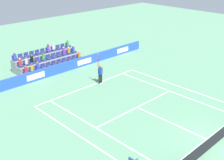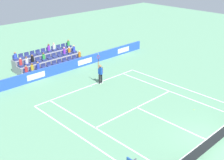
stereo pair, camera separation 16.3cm
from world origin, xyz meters
TOP-DOWN VIEW (x-y plane):
  - ground_plane at (0.00, 0.00)m, footprint 80.00×80.00m
  - line_baseline at (0.00, -11.89)m, footprint 10.97×0.10m
  - line_service at (0.00, -6.40)m, footprint 8.23×0.10m
  - line_centre_service at (0.00, -3.20)m, footprint 0.10×6.40m
  - line_singles_sideline_left at (4.12, -5.95)m, footprint 0.10×11.89m
  - line_singles_sideline_right at (-4.12, -5.95)m, footprint 0.10×11.89m
  - line_doubles_sideline_left at (5.49, -5.95)m, footprint 0.10×11.89m
  - line_doubles_sideline_right at (-5.49, -5.95)m, footprint 0.10×11.89m
  - line_centre_mark at (0.00, -11.79)m, footprint 0.10×0.20m
  - sponsor_barrier at (0.00, -16.18)m, footprint 22.64×0.22m
  - tennis_net at (0.00, 0.00)m, footprint 11.97×0.10m
  - tennis_player at (-0.99, -11.62)m, footprint 0.53×0.37m
  - stadium_stand at (0.01, -18.49)m, footprint 6.82×2.85m
  - loose_tennis_ball at (-2.75, -3.19)m, footprint 0.07×0.07m

SIDE VIEW (x-z plane):
  - ground_plane at x=0.00m, z-range 0.00..0.00m
  - line_baseline at x=0.00m, z-range 0.00..0.01m
  - line_service at x=0.00m, z-range 0.00..0.01m
  - line_centre_service at x=0.00m, z-range 0.00..0.01m
  - line_singles_sideline_left at x=4.12m, z-range 0.00..0.01m
  - line_singles_sideline_right at x=-4.12m, z-range 0.00..0.01m
  - line_doubles_sideline_left at x=5.49m, z-range 0.00..0.01m
  - line_doubles_sideline_right at x=-5.49m, z-range 0.00..0.01m
  - line_centre_mark at x=0.00m, z-range 0.00..0.01m
  - loose_tennis_ball at x=-2.75m, z-range 0.00..0.07m
  - sponsor_barrier at x=0.00m, z-range 0.00..0.96m
  - tennis_net at x=0.00m, z-range -0.04..1.03m
  - stadium_stand at x=0.01m, z-range -0.51..1.63m
  - tennis_player at x=-0.99m, z-range -0.43..2.42m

